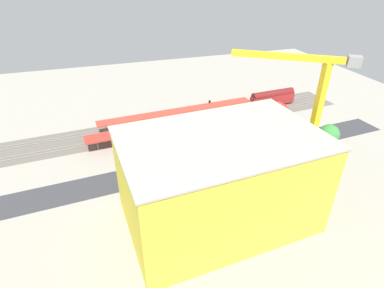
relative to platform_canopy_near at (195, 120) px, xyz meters
name	(u,v)px	position (x,y,z in m)	size (l,w,h in m)	color
ground_plane	(195,157)	(4.62, 13.94, -4.04)	(199.08, 199.08, 0.00)	#9E998C
rail_bed	(175,124)	(4.62, -7.66, -4.04)	(124.42, 14.72, 0.01)	#665E54
street_asphalt	(199,163)	(4.62, 17.02, -4.04)	(124.42, 9.00, 0.01)	#38383D
track_rails	(175,123)	(4.62, -7.66, -3.86)	(124.16, 16.46, 0.12)	#9E9EA8
platform_canopy_near	(195,120)	(0.00, 0.00, 0.00)	(67.43, 9.58, 4.26)	#B73328
platform_canopy_far	(178,111)	(3.30, -7.82, 0.31)	(53.19, 7.68, 4.60)	#C63D2D
locomotive	(223,108)	(-14.09, -11.01, -2.12)	(13.79, 3.90, 5.39)	black
passenger_coach	(272,98)	(-34.27, -11.02, -0.89)	(17.91, 4.22, 6.02)	black
parked_car_0	(246,145)	(-11.11, 13.56, -3.26)	(4.78, 2.30, 1.78)	black
parked_car_1	(222,150)	(-3.41, 13.75, -3.32)	(4.72, 2.13, 1.63)	black
parked_car_2	(201,153)	(2.79, 13.76, -3.33)	(4.47, 2.12, 1.61)	black
parked_car_3	(173,158)	(11.11, 13.52, -3.28)	(4.75, 1.91, 1.70)	black
parked_car_4	(149,162)	(17.58, 13.80, -3.34)	(4.58, 2.26, 1.60)	black
construction_building	(220,181)	(7.73, 37.88, 5.61)	(36.64, 23.33, 19.31)	yellow
construction_roof_slab	(222,138)	(7.73, 37.88, 15.47)	(37.24, 23.93, 0.40)	#ADA89E
tower_crane	(307,115)	(-14.03, 33.13, 14.63)	(21.14, 15.27, 31.70)	gray
box_truck_0	(192,168)	(8.03, 21.08, -2.44)	(9.18, 3.24, 3.19)	black
box_truck_1	(218,163)	(0.72, 20.84, -2.42)	(9.42, 2.42, 3.25)	black
box_truck_2	(200,169)	(6.01, 21.98, -2.46)	(8.64, 3.00, 3.15)	black
street_tree_0	(179,160)	(11.38, 21.38, 0.89)	(6.12, 6.12, 8.01)	brown
street_tree_1	(329,134)	(-32.20, 22.19, 1.12)	(5.76, 5.76, 8.05)	brown
street_tree_2	(248,147)	(-7.31, 21.42, 1.14)	(4.52, 4.52, 7.48)	brown
traffic_light	(192,141)	(5.29, 12.44, 0.37)	(0.50, 0.36, 6.69)	#333333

